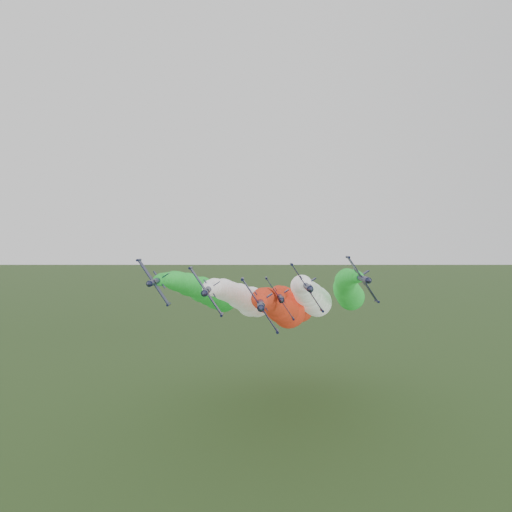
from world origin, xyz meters
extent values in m
plane|color=#365324|center=(0.00, 0.00, 0.00)|extent=(3000.00, 3000.00, 0.00)
cylinder|color=black|center=(-1.48, -13.72, 35.92)|extent=(1.62, 9.59, 1.62)
cone|color=black|center=(-1.48, -19.37, 35.92)|extent=(1.48, 1.92, 1.48)
cone|color=black|center=(-1.48, -8.50, 35.92)|extent=(1.48, 0.96, 1.48)
ellipsoid|color=black|center=(-1.12, -15.85, 36.15)|extent=(1.02, 2.00, 1.08)
cube|color=black|center=(-1.61, -13.93, 35.83)|extent=(5.76, 2.02, 8.59)
cylinder|color=black|center=(-4.44, -13.93, 40.09)|extent=(0.65, 2.77, 0.65)
cylinder|color=black|center=(1.22, -13.93, 31.57)|extent=(0.65, 2.77, 0.65)
cube|color=black|center=(-0.46, -9.67, 36.60)|extent=(2.12, 1.60, 1.48)
cube|color=black|center=(-1.35, -9.67, 36.01)|extent=(2.33, 1.17, 3.43)
sphere|color=red|center=(-1.48, -9.99, 35.92)|extent=(2.68, 2.68, 2.68)
sphere|color=red|center=(-1.45, -7.00, 35.83)|extent=(2.93, 2.93, 2.93)
sphere|color=red|center=(-1.38, -4.01, 35.64)|extent=(3.53, 3.53, 3.53)
sphere|color=red|center=(-1.25, -1.01, 35.38)|extent=(3.31, 3.31, 3.31)
sphere|color=red|center=(-1.07, 1.98, 35.07)|extent=(4.19, 4.19, 4.19)
sphere|color=red|center=(-0.83, 4.97, 34.71)|extent=(4.51, 4.51, 4.51)
sphere|color=red|center=(-0.55, 7.96, 34.30)|extent=(4.42, 4.42, 4.42)
sphere|color=red|center=(-0.21, 10.96, 33.85)|extent=(5.07, 5.07, 5.07)
sphere|color=red|center=(0.18, 13.95, 33.35)|extent=(5.70, 5.70, 5.70)
sphere|color=red|center=(0.62, 16.94, 32.82)|extent=(5.59, 5.59, 5.59)
sphere|color=red|center=(1.11, 19.93, 32.25)|extent=(5.24, 5.24, 5.24)
sphere|color=red|center=(1.65, 22.93, 31.65)|extent=(5.52, 5.52, 5.52)
sphere|color=red|center=(2.25, 25.92, 31.01)|extent=(5.80, 5.80, 5.80)
sphere|color=red|center=(2.90, 28.91, 30.34)|extent=(5.90, 5.90, 5.90)
sphere|color=red|center=(3.59, 31.90, 29.64)|extent=(7.47, 7.47, 7.47)
sphere|color=red|center=(4.35, 34.90, 28.90)|extent=(7.99, 7.99, 7.99)
sphere|color=red|center=(5.15, 37.89, 28.14)|extent=(8.18, 8.18, 8.18)
sphere|color=red|center=(6.00, 40.88, 27.35)|extent=(7.38, 7.38, 7.38)
sphere|color=red|center=(6.91, 43.88, 26.53)|extent=(9.21, 9.21, 9.21)
sphere|color=red|center=(7.87, 46.87, 25.68)|extent=(7.98, 7.98, 7.98)
cylinder|color=black|center=(-11.14, -4.57, 37.26)|extent=(1.62, 9.59, 1.62)
cone|color=black|center=(-11.14, -10.21, 37.26)|extent=(1.48, 1.92, 1.48)
cone|color=black|center=(-11.14, 0.65, 37.26)|extent=(1.48, 0.96, 1.48)
ellipsoid|color=black|center=(-10.78, -6.70, 37.49)|extent=(1.02, 2.00, 1.08)
cube|color=black|center=(-11.27, -4.78, 37.17)|extent=(5.76, 2.02, 8.59)
cylinder|color=black|center=(-14.10, -4.78, 41.43)|extent=(0.65, 2.77, 0.65)
cylinder|color=black|center=(-8.44, -4.78, 32.91)|extent=(0.65, 2.77, 0.65)
cube|color=black|center=(-10.12, -0.52, 37.94)|extent=(2.12, 1.60, 1.48)
cube|color=black|center=(-11.00, -0.52, 37.35)|extent=(2.33, 1.17, 3.43)
sphere|color=white|center=(-11.14, -0.84, 37.26)|extent=(2.37, 2.37, 2.37)
sphere|color=white|center=(-11.11, 2.16, 37.17)|extent=(3.25, 3.25, 3.25)
sphere|color=white|center=(-11.03, 5.15, 36.98)|extent=(2.98, 2.98, 2.98)
sphere|color=white|center=(-10.90, 8.14, 36.72)|extent=(3.82, 3.82, 3.82)
sphere|color=white|center=(-10.72, 11.13, 36.41)|extent=(3.91, 3.91, 3.91)
sphere|color=white|center=(-10.49, 14.13, 36.05)|extent=(3.61, 3.61, 3.61)
sphere|color=white|center=(-10.20, 17.12, 35.64)|extent=(4.13, 4.13, 4.13)
sphere|color=white|center=(-9.87, 20.11, 35.19)|extent=(4.98, 4.98, 4.98)
sphere|color=white|center=(-9.48, 23.10, 34.69)|extent=(5.14, 5.14, 5.14)
sphere|color=white|center=(-9.04, 26.10, 34.16)|extent=(5.06, 5.06, 5.06)
sphere|color=white|center=(-8.55, 29.09, 33.59)|extent=(5.36, 5.36, 5.36)
sphere|color=white|center=(-8.00, 32.08, 32.99)|extent=(5.52, 5.52, 5.52)
sphere|color=white|center=(-7.41, 35.07, 32.35)|extent=(5.97, 5.97, 5.97)
sphere|color=white|center=(-6.76, 38.07, 31.68)|extent=(6.75, 6.75, 6.75)
sphere|color=white|center=(-6.06, 41.06, 30.98)|extent=(6.96, 6.96, 6.96)
sphere|color=white|center=(-5.31, 44.05, 30.24)|extent=(7.04, 7.04, 7.04)
sphere|color=white|center=(-4.51, 47.05, 29.48)|extent=(6.87, 6.87, 6.87)
sphere|color=white|center=(-3.65, 50.04, 28.69)|extent=(8.77, 8.77, 8.77)
sphere|color=white|center=(-2.75, 53.03, 27.87)|extent=(7.71, 7.71, 7.71)
sphere|color=white|center=(-1.79, 56.02, 27.02)|extent=(7.49, 7.49, 7.49)
cylinder|color=black|center=(7.25, -3.31, 37.86)|extent=(1.62, 9.59, 1.62)
cone|color=black|center=(7.25, -8.96, 37.86)|extent=(1.48, 1.92, 1.48)
cone|color=black|center=(7.25, 1.91, 37.86)|extent=(1.48, 0.96, 1.48)
ellipsoid|color=black|center=(7.61, -5.44, 38.09)|extent=(1.02, 2.00, 1.08)
cube|color=black|center=(7.12, -3.52, 37.77)|extent=(5.76, 2.02, 8.59)
cylinder|color=black|center=(4.29, -3.52, 42.03)|extent=(0.65, 2.77, 0.65)
cylinder|color=black|center=(9.95, -3.52, 33.51)|extent=(0.65, 2.77, 0.65)
cube|color=black|center=(8.27, 0.74, 38.54)|extent=(2.12, 1.60, 1.48)
cube|color=black|center=(7.39, 0.74, 37.95)|extent=(2.33, 1.17, 3.43)
sphere|color=white|center=(7.25, 0.42, 37.86)|extent=(2.82, 2.82, 2.82)
sphere|color=white|center=(7.28, 3.41, 37.77)|extent=(2.91, 2.91, 2.91)
sphere|color=white|center=(7.36, 6.40, 37.58)|extent=(3.43, 3.43, 3.43)
sphere|color=white|center=(7.49, 9.40, 37.32)|extent=(3.43, 3.43, 3.43)
sphere|color=white|center=(7.67, 12.39, 37.01)|extent=(3.79, 3.79, 3.79)
sphere|color=white|center=(7.90, 15.38, 36.65)|extent=(4.21, 4.21, 4.21)
sphere|color=white|center=(8.18, 18.37, 36.24)|extent=(4.14, 4.14, 4.14)
sphere|color=white|center=(8.52, 21.37, 35.79)|extent=(5.31, 5.31, 5.31)
sphere|color=white|center=(8.91, 24.36, 35.29)|extent=(4.85, 4.85, 4.85)
sphere|color=white|center=(9.35, 27.35, 34.76)|extent=(5.30, 5.30, 5.30)
sphere|color=white|center=(9.84, 30.34, 34.19)|extent=(5.73, 5.73, 5.73)
sphere|color=white|center=(10.38, 33.34, 33.59)|extent=(6.19, 6.19, 6.19)
sphere|color=white|center=(10.98, 36.33, 32.95)|extent=(5.93, 5.93, 5.93)
sphere|color=white|center=(11.63, 39.32, 32.28)|extent=(7.15, 7.15, 7.15)
sphere|color=white|center=(12.33, 42.32, 31.58)|extent=(6.82, 6.82, 6.82)
sphere|color=white|center=(13.08, 45.31, 30.84)|extent=(8.02, 8.02, 8.02)
sphere|color=white|center=(13.88, 48.30, 30.08)|extent=(8.11, 8.11, 8.11)
sphere|color=white|center=(14.73, 51.29, 29.29)|extent=(8.21, 8.21, 8.21)
sphere|color=white|center=(15.64, 54.29, 28.47)|extent=(8.89, 8.89, 8.89)
sphere|color=white|center=(16.60, 57.28, 27.62)|extent=(8.92, 8.92, 8.92)
cylinder|color=black|center=(-21.67, 0.44, 38.50)|extent=(1.62, 9.59, 1.62)
cone|color=black|center=(-21.67, -5.21, 38.50)|extent=(1.48, 1.92, 1.48)
cone|color=black|center=(-21.67, 5.66, 38.50)|extent=(1.48, 0.96, 1.48)
ellipsoid|color=black|center=(-21.31, -1.69, 38.74)|extent=(1.02, 2.00, 1.08)
cube|color=black|center=(-21.80, 0.23, 38.42)|extent=(5.76, 2.02, 8.59)
cylinder|color=black|center=(-24.63, 0.23, 42.67)|extent=(0.65, 2.77, 0.65)
cylinder|color=black|center=(-18.97, 0.23, 34.16)|extent=(0.65, 2.77, 0.65)
cube|color=black|center=(-20.65, 4.49, 39.18)|extent=(2.12, 1.60, 1.48)
cube|color=black|center=(-21.54, 4.49, 38.59)|extent=(2.33, 1.17, 3.43)
sphere|color=green|center=(-21.67, 4.17, 38.50)|extent=(2.20, 2.20, 2.20)
sphere|color=green|center=(-21.64, 7.16, 38.41)|extent=(2.70, 2.70, 2.70)
sphere|color=green|center=(-21.57, 10.15, 38.23)|extent=(2.86, 2.86, 2.86)
sphere|color=green|center=(-21.44, 13.15, 37.97)|extent=(3.19, 3.19, 3.19)
sphere|color=green|center=(-21.26, 16.14, 37.66)|extent=(3.68, 3.68, 3.68)
sphere|color=green|center=(-21.02, 19.13, 37.29)|extent=(4.44, 4.44, 4.44)
sphere|color=green|center=(-20.74, 22.12, 36.89)|extent=(4.80, 4.80, 4.80)
sphere|color=green|center=(-20.40, 25.12, 36.43)|extent=(4.94, 4.94, 4.94)
sphere|color=green|center=(-20.01, 28.11, 35.94)|extent=(5.17, 5.17, 5.17)
sphere|color=green|center=(-19.57, 31.10, 35.41)|extent=(5.88, 5.88, 5.88)
sphere|color=green|center=(-19.08, 34.09, 34.84)|extent=(5.88, 5.88, 5.88)
sphere|color=green|center=(-18.54, 37.09, 34.23)|extent=(5.73, 5.73, 5.73)
sphere|color=green|center=(-17.94, 40.08, 33.60)|extent=(5.82, 5.82, 5.82)
sphere|color=green|center=(-17.29, 43.07, 32.93)|extent=(7.18, 7.18, 7.18)
sphere|color=green|center=(-16.60, 46.06, 32.22)|extent=(6.76, 6.76, 6.76)
sphere|color=green|center=(-15.84, 49.06, 31.49)|extent=(7.55, 7.55, 7.55)
sphere|color=green|center=(-15.04, 52.05, 30.73)|extent=(7.23, 7.23, 7.23)
sphere|color=green|center=(-14.19, 55.04, 29.93)|extent=(8.28, 8.28, 8.28)
sphere|color=green|center=(-13.28, 58.04, 29.11)|extent=(7.65, 7.65, 7.65)
sphere|color=green|center=(-12.32, 61.03, 28.27)|extent=(8.36, 8.36, 8.36)
cylinder|color=black|center=(18.47, 1.32, 39.02)|extent=(1.62, 9.59, 1.62)
cone|color=black|center=(18.47, -4.33, 39.02)|extent=(1.48, 1.92, 1.48)
cone|color=black|center=(18.47, 6.54, 39.02)|extent=(1.48, 0.96, 1.48)
ellipsoid|color=black|center=(18.83, -0.81, 39.26)|extent=(1.02, 2.00, 1.08)
cube|color=black|center=(18.34, 1.10, 38.93)|extent=(5.76, 2.02, 8.59)
cylinder|color=black|center=(15.51, 1.10, 43.19)|extent=(0.65, 2.77, 0.65)
cylinder|color=black|center=(21.17, 1.10, 34.67)|extent=(0.65, 2.77, 0.65)
cube|color=black|center=(19.50, 5.36, 39.70)|extent=(2.12, 1.60, 1.48)
cube|color=black|center=(18.61, 5.36, 39.11)|extent=(2.33, 1.17, 3.43)
sphere|color=green|center=(18.47, 5.04, 39.02)|extent=(2.20, 2.20, 2.20)
sphere|color=green|center=(18.50, 8.04, 38.93)|extent=(2.78, 2.78, 2.78)
sphere|color=green|center=(18.58, 11.03, 38.74)|extent=(3.05, 3.05, 3.05)
sphere|color=green|center=(18.71, 14.02, 38.49)|extent=(3.15, 3.15, 3.15)
sphere|color=green|center=(18.89, 17.02, 38.17)|extent=(3.72, 3.72, 3.72)
sphere|color=green|center=(19.12, 20.01, 37.81)|extent=(4.00, 4.00, 4.00)
sphere|color=green|center=(19.41, 23.00, 37.40)|extent=(4.98, 4.98, 4.98)
sphere|color=green|center=(19.74, 25.99, 36.95)|extent=(5.21, 5.21, 5.21)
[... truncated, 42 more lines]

